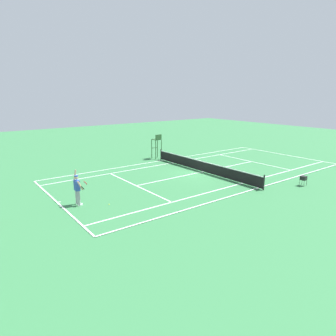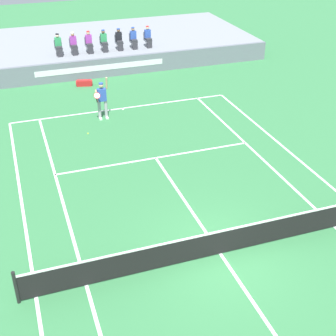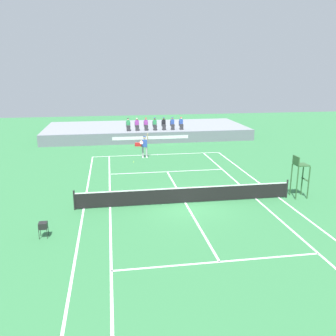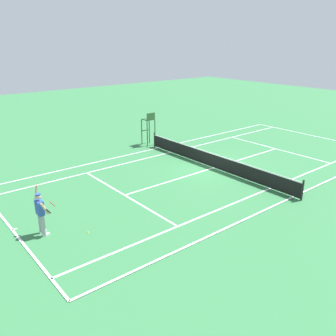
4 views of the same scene
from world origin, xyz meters
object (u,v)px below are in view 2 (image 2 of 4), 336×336
Objects in this scene: spectator_seated_1 at (74,44)px; spectator_seated_2 at (89,42)px; tennis_ball at (88,133)px; equipment_bag at (84,83)px; tennis_player at (102,99)px; spectator_seated_5 at (134,38)px; spectator_seated_6 at (148,37)px; spectator_seated_3 at (104,41)px; spectator_seated_4 at (119,40)px; spectator_seated_0 at (58,45)px.

spectator_seated_1 is 1.00× the size of spectator_seated_2.
equipment_bag is (1.01, 6.23, 0.13)m from tennis_ball.
equipment_bag is (-0.02, 4.79, -0.83)m from tennis_player.
spectator_seated_2 is 3.05m from equipment_bag.
spectator_seated_5 is 1.00× the size of spectator_seated_6.
spectator_seated_2 is at bearing 77.65° from tennis_ball.
spectator_seated_1 and spectator_seated_3 have the same top height.
equipment_bag is at bearing 80.75° from tennis_ball.
spectator_seated_5 and spectator_seated_6 have the same top height.
spectator_seated_6 is at bearing 0.00° from spectator_seated_1.
spectator_seated_6 is 5.41m from equipment_bag.
spectator_seated_3 is 1.00× the size of spectator_seated_4.
spectator_seated_3 reaches higher than tennis_ball.
spectator_seated_3 is (2.71, 0.00, 0.00)m from spectator_seated_0.
spectator_seated_0 is 0.88m from spectator_seated_1.
spectator_seated_6 is (5.47, 0.00, 0.00)m from spectator_seated_0.
spectator_seated_5 is (0.91, 0.00, 0.00)m from spectator_seated_4.
tennis_ball is (-0.10, -8.69, -1.69)m from spectator_seated_0.
spectator_seated_0 is at bearing 180.00° from spectator_seated_5.
spectator_seated_5 is at bearing 0.00° from spectator_seated_3.
spectator_seated_2 is 1.00× the size of spectator_seated_4.
spectator_seated_0 is at bearing 180.00° from spectator_seated_1.
spectator_seated_2 is 3.66m from spectator_seated_6.
spectator_seated_1 is at bearing 0.00° from spectator_seated_0.
spectator_seated_4 is (1.84, 0.00, 0.00)m from spectator_seated_2.
spectator_seated_5 is at bearing 63.50° from tennis_player.
tennis_player reaches higher than tennis_ball.
tennis_player is 30.63× the size of tennis_ball.
spectator_seated_6 reaches higher than tennis_player.
equipment_bag is (-0.89, -2.46, -1.57)m from spectator_seated_2.
spectator_seated_5 is 1.33× the size of equipment_bag.
tennis_player is at bearing -122.03° from spectator_seated_6.
spectator_seated_1 is at bearing 90.73° from equipment_bag.
spectator_seated_3 is at bearing 72.10° from tennis_ball.
spectator_seated_6 is 18.60× the size of tennis_ball.
spectator_seated_3 is at bearing 180.00° from spectator_seated_5.
spectator_seated_2 is at bearing 180.00° from spectator_seated_4.
spectator_seated_0 is 1.00× the size of spectator_seated_6.
equipment_bag is at bearing -69.60° from spectator_seated_0.
spectator_seated_4 is at bearing 0.00° from spectator_seated_1.
spectator_seated_6 is (0.92, 0.00, 0.00)m from spectator_seated_5.
spectator_seated_4 reaches higher than tennis_player.
tennis_player is 2.02m from tennis_ball.
spectator_seated_1 is at bearing 180.00° from spectator_seated_3.
spectator_seated_0 is 8.85m from tennis_ball.
tennis_player is (-2.71, -7.25, -0.73)m from spectator_seated_4.
spectator_seated_3 is 1.84m from spectator_seated_5.
tennis_ball is at bearing -90.65° from spectator_seated_0.
spectator_seated_1 and spectator_seated_2 have the same top height.
tennis_player is at bearing -96.84° from spectator_seated_2.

